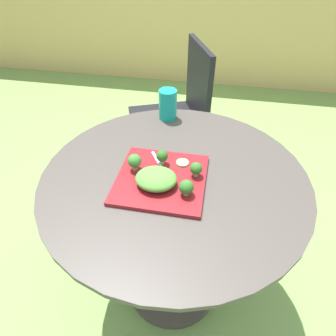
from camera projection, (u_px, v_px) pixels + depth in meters
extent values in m
plane|color=#70994C|center=(172.00, 283.00, 1.47)|extent=(12.00, 12.00, 0.00)
cube|color=tan|center=(217.00, 10.00, 2.88)|extent=(8.00, 0.08, 1.51)
cylinder|color=#423D38|center=(175.00, 176.00, 0.99)|extent=(0.91, 0.91, 0.02)
cylinder|color=#423D38|center=(173.00, 238.00, 1.22)|extent=(0.06, 0.06, 0.69)
cylinder|color=#423D38|center=(172.00, 281.00, 1.45)|extent=(0.44, 0.44, 0.04)
cube|color=black|center=(166.00, 121.00, 1.85)|extent=(0.58, 0.58, 0.03)
cube|color=black|center=(198.00, 83.00, 1.73)|extent=(0.19, 0.40, 0.45)
cylinder|color=black|center=(137.00, 137.00, 2.09)|extent=(0.02, 0.02, 0.43)
cylinder|color=black|center=(144.00, 168.00, 1.83)|extent=(0.02, 0.02, 0.43)
cylinder|color=black|center=(185.00, 132.00, 2.15)|extent=(0.02, 0.02, 0.43)
cylinder|color=black|center=(199.00, 161.00, 1.88)|extent=(0.02, 0.02, 0.43)
cube|color=maroon|center=(161.00, 179.00, 0.96)|extent=(0.29, 0.29, 0.01)
cylinder|color=#149989|center=(168.00, 105.00, 1.23)|extent=(0.08, 0.08, 0.13)
cylinder|color=#118275|center=(168.00, 109.00, 1.25)|extent=(0.07, 0.07, 0.09)
cube|color=silver|center=(158.00, 161.00, 1.01)|extent=(0.07, 0.10, 0.00)
cube|color=silver|center=(165.00, 174.00, 0.96)|extent=(0.04, 0.05, 0.00)
ellipsoid|color=#519338|center=(156.00, 179.00, 0.91)|extent=(0.13, 0.12, 0.05)
cylinder|color=#99B770|center=(196.00, 174.00, 0.95)|extent=(0.01, 0.01, 0.01)
sphere|color=#2D6623|center=(196.00, 168.00, 0.94)|extent=(0.04, 0.04, 0.04)
cylinder|color=#99B770|center=(135.00, 167.00, 0.98)|extent=(0.02, 0.02, 0.02)
sphere|color=#38752D|center=(135.00, 161.00, 0.96)|extent=(0.05, 0.05, 0.05)
cylinder|color=#99B770|center=(162.00, 162.00, 1.00)|extent=(0.01, 0.01, 0.02)
sphere|color=#285B1E|center=(162.00, 156.00, 0.98)|extent=(0.04, 0.04, 0.04)
cylinder|color=#99B770|center=(186.00, 193.00, 0.89)|extent=(0.02, 0.02, 0.01)
sphere|color=#2D6623|center=(186.00, 187.00, 0.87)|extent=(0.05, 0.05, 0.05)
cylinder|color=#8EB766|center=(182.00, 163.00, 1.01)|extent=(0.04, 0.04, 0.01)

